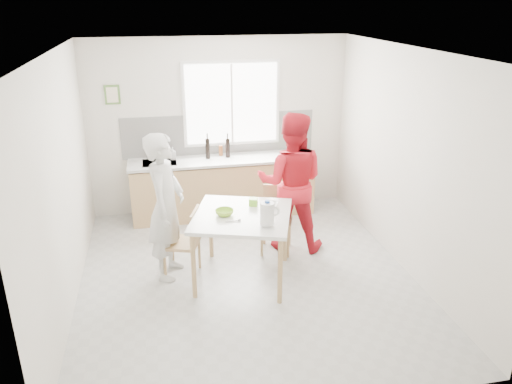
{
  "coord_description": "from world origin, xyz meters",
  "views": [
    {
      "loc": [
        -0.97,
        -5.29,
        3.23
      ],
      "look_at": [
        0.16,
        0.2,
        1.03
      ],
      "focal_mm": 35.0,
      "sensor_mm": 36.0,
      "label": 1
    }
  ],
  "objects_px": {
    "chair_far": "(277,216)",
    "bowl_white": "(270,205)",
    "dining_table": "(242,221)",
    "milk_jug": "(268,213)",
    "chair_left": "(187,240)",
    "bowl_green": "(224,212)",
    "person_red": "(291,183)",
    "person_white": "(166,207)",
    "wine_bottle_b": "(228,148)",
    "wine_bottle_a": "(208,148)"
  },
  "relations": [
    {
      "from": "chair_left",
      "to": "milk_jug",
      "type": "bearing_deg",
      "value": 74.55
    },
    {
      "from": "chair_left",
      "to": "person_white",
      "type": "relative_size",
      "value": 0.48
    },
    {
      "from": "bowl_green",
      "to": "wine_bottle_a",
      "type": "height_order",
      "value": "wine_bottle_a"
    },
    {
      "from": "chair_left",
      "to": "wine_bottle_a",
      "type": "distance_m",
      "value": 1.97
    },
    {
      "from": "wine_bottle_b",
      "to": "wine_bottle_a",
      "type": "bearing_deg",
      "value": -179.34
    },
    {
      "from": "person_red",
      "to": "wine_bottle_b",
      "type": "bearing_deg",
      "value": -46.36
    },
    {
      "from": "chair_far",
      "to": "person_white",
      "type": "bearing_deg",
      "value": -147.1
    },
    {
      "from": "chair_far",
      "to": "bowl_white",
      "type": "height_order",
      "value": "bowl_white"
    },
    {
      "from": "chair_left",
      "to": "bowl_green",
      "type": "bearing_deg",
      "value": 84.1
    },
    {
      "from": "chair_far",
      "to": "dining_table",
      "type": "bearing_deg",
      "value": -113.19
    },
    {
      "from": "chair_left",
      "to": "person_red",
      "type": "relative_size",
      "value": 0.46
    },
    {
      "from": "bowl_white",
      "to": "milk_jug",
      "type": "height_order",
      "value": "milk_jug"
    },
    {
      "from": "chair_far",
      "to": "person_red",
      "type": "relative_size",
      "value": 0.47
    },
    {
      "from": "chair_far",
      "to": "bowl_green",
      "type": "distance_m",
      "value": 1.1
    },
    {
      "from": "chair_far",
      "to": "wine_bottle_b",
      "type": "xyz_separation_m",
      "value": [
        -0.45,
        1.36,
        0.58
      ]
    },
    {
      "from": "wine_bottle_b",
      "to": "person_white",
      "type": "bearing_deg",
      "value": -120.06
    },
    {
      "from": "milk_jug",
      "to": "bowl_green",
      "type": "bearing_deg",
      "value": 156.43
    },
    {
      "from": "wine_bottle_a",
      "to": "person_red",
      "type": "bearing_deg",
      "value": -54.71
    },
    {
      "from": "bowl_green",
      "to": "person_red",
      "type": "bearing_deg",
      "value": 34.43
    },
    {
      "from": "person_white",
      "to": "milk_jug",
      "type": "distance_m",
      "value": 1.27
    },
    {
      "from": "chair_left",
      "to": "wine_bottle_a",
      "type": "bearing_deg",
      "value": -176.72
    },
    {
      "from": "bowl_green",
      "to": "wine_bottle_a",
      "type": "distance_m",
      "value": 2.02
    },
    {
      "from": "person_white",
      "to": "bowl_white",
      "type": "distance_m",
      "value": 1.24
    },
    {
      "from": "dining_table",
      "to": "wine_bottle_b",
      "type": "distance_m",
      "value": 2.06
    },
    {
      "from": "person_white",
      "to": "bowl_green",
      "type": "distance_m",
      "value": 0.71
    },
    {
      "from": "chair_far",
      "to": "wine_bottle_b",
      "type": "distance_m",
      "value": 1.55
    },
    {
      "from": "person_white",
      "to": "wine_bottle_b",
      "type": "xyz_separation_m",
      "value": [
        1.01,
        1.74,
        0.17
      ]
    },
    {
      "from": "dining_table",
      "to": "wine_bottle_b",
      "type": "bearing_deg",
      "value": 85.99
    },
    {
      "from": "milk_jug",
      "to": "person_red",
      "type": "bearing_deg",
      "value": 80.35
    },
    {
      "from": "chair_far",
      "to": "chair_left",
      "type": "bearing_deg",
      "value": -141.68
    },
    {
      "from": "person_red",
      "to": "bowl_white",
      "type": "distance_m",
      "value": 0.69
    },
    {
      "from": "dining_table",
      "to": "bowl_green",
      "type": "bearing_deg",
      "value": 175.82
    },
    {
      "from": "chair_left",
      "to": "person_white",
      "type": "distance_m",
      "value": 0.48
    },
    {
      "from": "dining_table",
      "to": "person_red",
      "type": "bearing_deg",
      "value": 41.53
    },
    {
      "from": "chair_left",
      "to": "person_red",
      "type": "height_order",
      "value": "person_red"
    },
    {
      "from": "chair_far",
      "to": "wine_bottle_a",
      "type": "bearing_deg",
      "value": 137.24
    },
    {
      "from": "bowl_white",
      "to": "milk_jug",
      "type": "xyz_separation_m",
      "value": [
        -0.14,
        -0.51,
        0.13
      ]
    },
    {
      "from": "person_red",
      "to": "milk_jug",
      "type": "height_order",
      "value": "person_red"
    },
    {
      "from": "person_white",
      "to": "wine_bottle_a",
      "type": "relative_size",
      "value": 5.64
    },
    {
      "from": "person_white",
      "to": "chair_left",
      "type": "bearing_deg",
      "value": -90.0
    },
    {
      "from": "chair_left",
      "to": "bowl_white",
      "type": "bearing_deg",
      "value": 104.26
    },
    {
      "from": "chair_far",
      "to": "bowl_white",
      "type": "relative_size",
      "value": 4.37
    },
    {
      "from": "person_white",
      "to": "wine_bottle_a",
      "type": "bearing_deg",
      "value": -3.71
    },
    {
      "from": "wine_bottle_a",
      "to": "wine_bottle_b",
      "type": "bearing_deg",
      "value": 0.66
    },
    {
      "from": "dining_table",
      "to": "milk_jug",
      "type": "bearing_deg",
      "value": -58.9
    },
    {
      "from": "wine_bottle_a",
      "to": "chair_far",
      "type": "bearing_deg",
      "value": -60.97
    },
    {
      "from": "person_white",
      "to": "person_red",
      "type": "distance_m",
      "value": 1.7
    },
    {
      "from": "bowl_white",
      "to": "person_red",
      "type": "bearing_deg",
      "value": 52.71
    },
    {
      "from": "chair_left",
      "to": "chair_far",
      "type": "xyz_separation_m",
      "value": [
        1.24,
        0.45,
        0.01
      ]
    },
    {
      "from": "person_red",
      "to": "bowl_green",
      "type": "distance_m",
      "value": 1.19
    }
  ]
}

